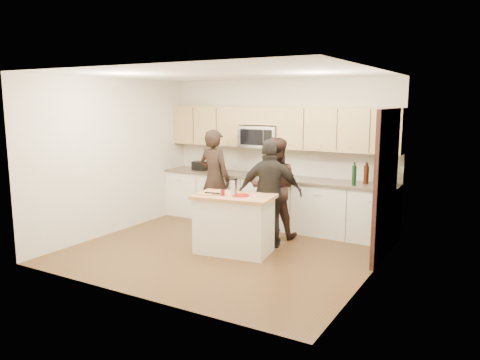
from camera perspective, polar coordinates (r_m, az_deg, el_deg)
The scene contains 21 objects.
floor at distance 7.38m, azimuth -1.98°, elevation -8.60°, with size 4.50×4.50×0.00m, color #53381C.
room_shell at distance 7.03m, azimuth -2.06°, elevation 4.92°, with size 4.52×4.02×2.71m.
back_cabinetry at distance 8.68m, azimuth 3.93°, elevation -2.60°, with size 4.50×0.66×0.94m.
upper_cabinetry at distance 8.62m, azimuth 4.66°, elevation 6.51°, with size 4.50×0.33×0.75m.
microwave at distance 8.75m, azimuth 2.50°, elevation 5.31°, with size 0.76×0.41×0.40m.
doorway at distance 7.09m, azimuth 17.47°, elevation -0.15°, with size 0.06×1.25×2.20m.
framed_picture at distance 8.18m, azimuth 17.28°, elevation 1.98°, with size 0.30×0.03×0.38m.
dish_towel at distance 8.91m, azimuth -2.07°, elevation -0.11°, with size 0.34×0.60×0.48m.
island at distance 7.17m, azimuth -0.75°, elevation -5.34°, with size 1.29×0.87×0.90m.
red_plate at distance 7.01m, azimuth 0.05°, elevation -1.88°, with size 0.26×0.26×0.02m, color maroon.
box_grater at distance 7.00m, azimuth -0.78°, elevation -0.80°, with size 0.09×0.07×0.24m.
drink_glass at distance 7.03m, azimuth -2.13°, elevation -1.56°, with size 0.06×0.06×0.09m, color maroon.
cutting_board at distance 7.14m, azimuth -4.20°, elevation -1.71°, with size 0.25×0.20×0.02m, color #BB7D4E.
tongs at distance 7.11m, azimuth -3.38°, elevation -1.60°, with size 0.25×0.03×0.02m, color black.
knife at distance 7.08m, azimuth -3.36°, elevation -1.70°, with size 0.22×0.02×0.01m, color silver.
toaster at distance 9.36m, azimuth -4.81°, elevation 1.74°, with size 0.30×0.23×0.18m.
bottle_cluster at distance 7.96m, azimuth 15.78°, elevation 0.73°, with size 0.58×0.37×0.39m.
orchid at distance 7.91m, azimuth 17.87°, elevation 0.94°, with size 0.26×0.21×0.47m, color #3C762F.
woman_left at distance 8.56m, azimuth -3.14°, elevation 0.16°, with size 0.66×0.43×1.80m, color black.
woman_center at distance 7.94m, azimuth 4.15°, elevation -0.94°, with size 0.83×0.65×1.71m, color black.
woman_right at distance 7.39m, azimuth 3.68°, elevation -1.68°, with size 1.01×0.42×1.72m, color black.
Camera 1 is at (3.73, -5.94, 2.30)m, focal length 35.00 mm.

